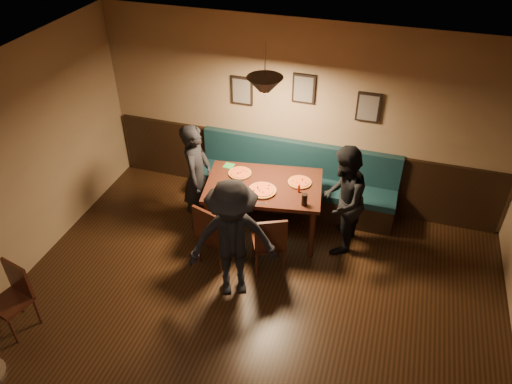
% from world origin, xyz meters
% --- Properties ---
extents(floor, '(7.00, 7.00, 0.00)m').
position_xyz_m(floor, '(0.00, 0.00, 0.00)').
color(floor, black).
rests_on(floor, ground).
extents(ceiling, '(7.00, 7.00, 0.00)m').
position_xyz_m(ceiling, '(0.00, 0.00, 2.80)').
color(ceiling, silver).
rests_on(ceiling, ground).
extents(wall_back, '(6.00, 0.00, 6.00)m').
position_xyz_m(wall_back, '(0.00, 3.50, 1.40)').
color(wall_back, '#8C704F').
rests_on(wall_back, ground).
extents(wainscot, '(5.88, 0.06, 1.00)m').
position_xyz_m(wainscot, '(0.00, 3.47, 0.50)').
color(wainscot, black).
rests_on(wainscot, ground).
extents(booth_bench, '(3.00, 0.60, 1.00)m').
position_xyz_m(booth_bench, '(0.00, 3.20, 0.50)').
color(booth_bench, '#0F232D').
rests_on(booth_bench, ground).
extents(picture_left, '(0.32, 0.04, 0.42)m').
position_xyz_m(picture_left, '(-0.90, 3.47, 1.70)').
color(picture_left, black).
rests_on(picture_left, wall_back).
extents(picture_center, '(0.32, 0.04, 0.42)m').
position_xyz_m(picture_center, '(0.00, 3.47, 1.85)').
color(picture_center, black).
rests_on(picture_center, wall_back).
extents(picture_right, '(0.32, 0.04, 0.42)m').
position_xyz_m(picture_right, '(0.90, 3.47, 1.70)').
color(picture_right, black).
rests_on(picture_right, wall_back).
extents(pendant_lamp, '(0.44, 0.44, 0.25)m').
position_xyz_m(pendant_lamp, '(-0.28, 2.50, 2.25)').
color(pendant_lamp, black).
rests_on(pendant_lamp, ceiling).
extents(dining_table, '(1.70, 1.24, 0.84)m').
position_xyz_m(dining_table, '(-0.28, 2.50, 0.42)').
color(dining_table, black).
rests_on(dining_table, floor).
extents(chair_near_left, '(0.53, 0.53, 0.95)m').
position_xyz_m(chair_near_left, '(-0.69, 1.77, 0.47)').
color(chair_near_left, black).
rests_on(chair_near_left, floor).
extents(chair_near_right, '(0.53, 0.53, 0.91)m').
position_xyz_m(chair_near_right, '(-0.01, 1.83, 0.45)').
color(chair_near_right, black).
rests_on(chair_near_right, floor).
extents(diner_left, '(0.45, 0.63, 1.61)m').
position_xyz_m(diner_left, '(-1.23, 2.43, 0.81)').
color(diner_left, black).
rests_on(diner_left, floor).
extents(diner_right, '(0.64, 0.80, 1.57)m').
position_xyz_m(diner_right, '(0.80, 2.52, 0.79)').
color(diner_right, black).
rests_on(diner_right, floor).
extents(diner_front, '(1.21, 0.98, 1.63)m').
position_xyz_m(diner_front, '(-0.30, 1.31, 0.82)').
color(diner_front, black).
rests_on(diner_front, floor).
extents(pizza_a, '(0.36, 0.36, 0.04)m').
position_xyz_m(pizza_a, '(-0.66, 2.63, 0.85)').
color(pizza_a, '#C06524').
rests_on(pizza_a, dining_table).
extents(pizza_b, '(0.47, 0.47, 0.04)m').
position_xyz_m(pizza_b, '(-0.25, 2.33, 0.86)').
color(pizza_b, orange).
rests_on(pizza_b, dining_table).
extents(pizza_c, '(0.42, 0.42, 0.04)m').
position_xyz_m(pizza_c, '(0.19, 2.67, 0.85)').
color(pizza_c, orange).
rests_on(pizza_c, dining_table).
extents(soda_glass, '(0.10, 0.10, 0.17)m').
position_xyz_m(soda_glass, '(0.35, 2.22, 0.92)').
color(soda_glass, black).
rests_on(soda_glass, dining_table).
extents(tabasco_bottle, '(0.04, 0.04, 0.13)m').
position_xyz_m(tabasco_bottle, '(0.22, 2.46, 0.90)').
color(tabasco_bottle, '#9E1805').
rests_on(tabasco_bottle, dining_table).
extents(napkin_a, '(0.15, 0.15, 0.01)m').
position_xyz_m(napkin_a, '(-0.88, 2.79, 0.84)').
color(napkin_a, '#228032').
rests_on(napkin_a, dining_table).
extents(napkin_b, '(0.18, 0.18, 0.01)m').
position_xyz_m(napkin_b, '(-0.77, 2.25, 0.84)').
color(napkin_b, '#1D6E37').
rests_on(napkin_b, dining_table).
extents(cutlery_set, '(0.17, 0.08, 0.00)m').
position_xyz_m(cutlery_set, '(-0.28, 2.07, 0.84)').
color(cutlery_set, silver).
rests_on(cutlery_set, dining_table).
extents(cafe_chair_far, '(0.46, 0.46, 0.87)m').
position_xyz_m(cafe_chair_far, '(-2.50, 0.01, 0.43)').
color(cafe_chair_far, black).
rests_on(cafe_chair_far, floor).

